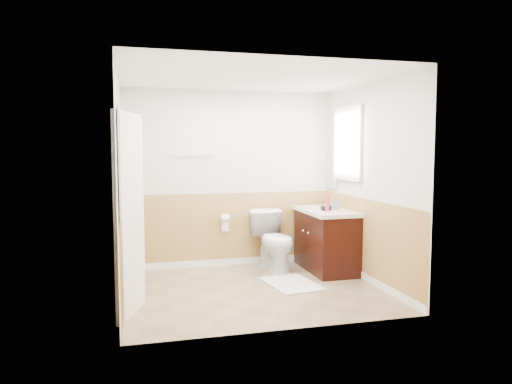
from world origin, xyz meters
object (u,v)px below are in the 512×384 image
object	(u,v)px
soap_dispenser	(336,203)
toilet	(274,241)
lotion_bottle	(327,204)
bath_mat	(292,284)
vanity_cabinet	(326,242)

from	to	relation	value
soap_dispenser	toilet	bearing A→B (deg)	163.97
lotion_bottle	soap_dispenser	distance (m)	0.30
lotion_bottle	soap_dispenser	xyz separation A→B (m)	(0.22, 0.20, -0.02)
bath_mat	soap_dispenser	distance (m)	1.34
bath_mat	soap_dispenser	world-z (taller)	soap_dispenser
lotion_bottle	toilet	bearing A→B (deg)	143.99
toilet	soap_dispenser	world-z (taller)	soap_dispenser
toilet	lotion_bottle	distance (m)	0.92
vanity_cabinet	soap_dispenser	distance (m)	0.56
vanity_cabinet	soap_dispenser	bearing A→B (deg)	-25.85
bath_mat	lotion_bottle	xyz separation A→B (m)	(0.60, 0.31, 0.95)
toilet	vanity_cabinet	distance (m)	0.72
toilet	vanity_cabinet	xyz separation A→B (m)	(0.70, -0.18, -0.01)
vanity_cabinet	lotion_bottle	bearing A→B (deg)	-111.28
bath_mat	vanity_cabinet	size ratio (longest dim) A/B	0.73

